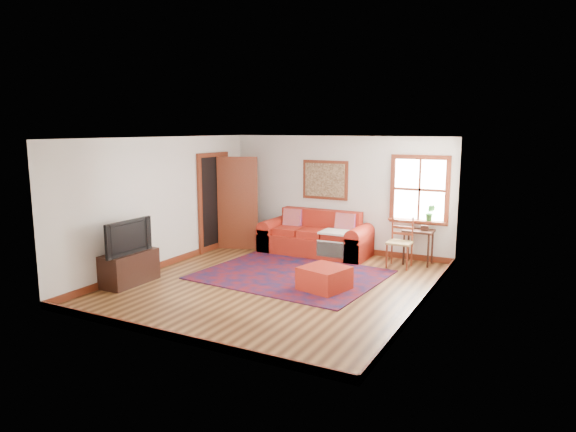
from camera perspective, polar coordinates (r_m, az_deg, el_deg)
The scene contains 13 objects.
ground at distance 8.97m, azimuth -1.23°, elevation -7.52°, with size 5.50×5.50×0.00m, color #492813.
room_envelope at distance 8.64m, azimuth -1.22°, elevation 3.03°, with size 5.04×5.54×2.52m.
window at distance 10.55m, azimuth 14.52°, elevation 2.09°, with size 1.18×0.20×1.38m.
doorway at distance 11.35m, azimuth -6.65°, elevation 1.61°, with size 0.89×1.08×2.14m.
framed_artwork at distance 11.19m, azimuth 4.14°, elevation 4.01°, with size 1.05×0.07×0.85m.
persian_rug at distance 9.46m, azimuth 0.35°, elevation -6.52°, with size 3.16×2.53×0.02m, color #620E13.
red_leather_sofa at distance 11.01m, azimuth 3.13°, elevation -2.64°, with size 2.34×0.97×0.92m.
red_ottoman at distance 8.59m, azimuth 4.07°, elevation -6.95°, with size 0.69×0.69×0.39m, color #A72315.
side_table at distance 10.41m, azimuth 14.31°, elevation -2.16°, with size 0.57×0.43×0.69m.
ladder_back_chair at distance 10.16m, azimuth 12.39°, elevation -2.62°, with size 0.46×0.44×0.97m.
media_cabinet at distance 9.30m, azimuth -17.19°, elevation -5.53°, with size 0.46×1.02×0.56m, color black.
television at distance 9.09m, azimuth -17.72°, elevation -2.20°, with size 1.02×0.13×0.59m, color black.
candle_hurricane at distance 9.44m, azimuth -15.48°, elevation -2.95°, with size 0.12×0.12×0.18m.
Camera 1 is at (4.15, -7.49, 2.66)m, focal length 32.00 mm.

